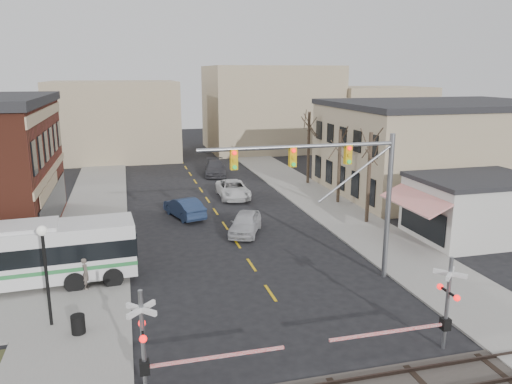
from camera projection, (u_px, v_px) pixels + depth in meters
ground at (282, 311)px, 23.86m from camera, size 160.00×160.00×0.00m
sidewalk_west at (95, 213)px, 40.31m from camera, size 5.00×60.00×0.12m
sidewalk_east at (315, 198)px, 45.00m from camera, size 5.00×60.00×0.12m
tan_building at (440, 147)px, 47.11m from camera, size 20.30×15.30×8.50m
awning_shop at (475, 207)px, 33.89m from camera, size 9.74×6.20×4.30m
tree_east_a at (369, 178)px, 36.92m from camera, size 0.28×0.28×6.75m
tree_east_b at (339, 166)px, 42.69m from camera, size 0.28×0.28×6.30m
tree_east_c at (309, 148)px, 50.16m from camera, size 0.28×0.28×7.20m
transit_bus at (7, 256)px, 25.74m from camera, size 13.01×3.61×3.31m
traffic_signal_mast at (341, 178)px, 25.82m from camera, size 10.45×0.30×8.00m
rr_crossing_west at (156, 343)px, 17.28m from camera, size 5.60×1.36×4.00m
rr_crossing_east at (438, 306)px, 20.06m from camera, size 5.60×1.36×4.00m
street_lamp at (44, 256)px, 21.54m from camera, size 0.44×0.44×4.63m
trash_bin at (78, 324)px, 21.49m from camera, size 0.60×0.60×0.82m
car_a at (245, 223)px, 35.12m from camera, size 3.53×4.94×1.56m
car_b at (184, 207)px, 39.10m from camera, size 3.02×5.06×1.57m
car_c at (233, 189)px, 45.24m from camera, size 2.72×5.62×1.54m
car_d at (215, 168)px, 55.14m from camera, size 3.07×5.78×1.59m
pedestrian_near at (86, 273)px, 25.85m from camera, size 0.45×0.65×1.69m
pedestrian_far at (65, 256)px, 28.28m from camera, size 1.06×1.01×1.74m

